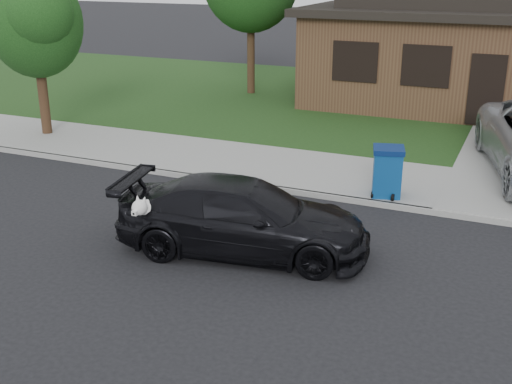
% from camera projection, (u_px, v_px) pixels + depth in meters
% --- Properties ---
extents(ground, '(120.00, 120.00, 0.00)m').
position_uv_depth(ground, '(184.00, 250.00, 11.35)').
color(ground, black).
rests_on(ground, ground).
extents(sidewalk, '(60.00, 3.00, 0.12)m').
position_uv_depth(sidewalk, '(286.00, 168.00, 15.64)').
color(sidewalk, gray).
rests_on(sidewalk, ground).
extents(curb, '(60.00, 0.12, 0.12)m').
position_uv_depth(curb, '(262.00, 187.00, 14.35)').
color(curb, gray).
rests_on(curb, ground).
extents(lawn, '(60.00, 13.00, 0.13)m').
position_uv_depth(lawn, '(368.00, 104.00, 22.53)').
color(lawn, '#193814').
rests_on(lawn, ground).
extents(sedan, '(4.64, 2.52, 1.28)m').
position_uv_depth(sedan, '(243.00, 217.00, 11.12)').
color(sedan, black).
rests_on(sedan, ground).
extents(recycling_bin, '(0.77, 0.77, 1.06)m').
position_uv_depth(recycling_bin, '(387.00, 171.00, 13.49)').
color(recycling_bin, navy).
rests_on(recycling_bin, sidewalk).
extents(house, '(12.60, 8.60, 4.65)m').
position_uv_depth(house, '(500.00, 44.00, 22.04)').
color(house, '#422B1C').
rests_on(house, ground).
extents(tree_2, '(2.73, 2.60, 4.59)m').
position_uv_depth(tree_2, '(36.00, 22.00, 17.43)').
color(tree_2, '#332114').
rests_on(tree_2, ground).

